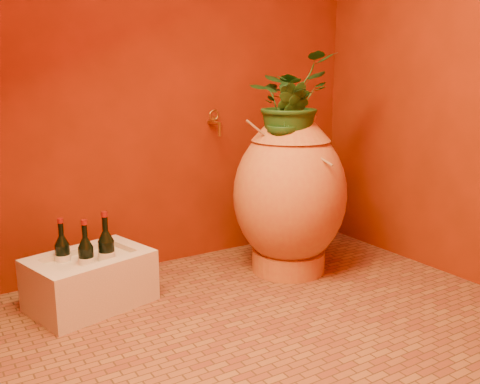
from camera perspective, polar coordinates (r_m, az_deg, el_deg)
floor at (r=2.76m, az=3.29°, el=-13.04°), size 2.50×2.50×0.00m
wall_back at (r=3.34m, az=-6.63°, el=13.59°), size 2.50×0.02×2.50m
wall_right at (r=3.36m, az=21.73°, el=12.78°), size 0.02×2.00×2.50m
amphora at (r=3.20m, az=5.33°, el=-0.21°), size 0.75×0.75×0.97m
stone_basin at (r=2.92m, az=-15.67°, el=-9.17°), size 0.67×0.54×0.28m
wine_bottle_a at (r=2.85m, az=-14.03°, el=-6.47°), size 0.09×0.09×0.35m
wine_bottle_b at (r=2.83m, az=-16.06°, el=-6.97°), size 0.08×0.08×0.33m
wine_bottle_c at (r=2.91m, az=-18.36°, el=-6.61°), size 0.08×0.08×0.32m
wall_tap at (r=3.38m, az=-2.67°, el=7.51°), size 0.07×0.15×0.16m
plant_main at (r=3.12m, az=5.33°, el=9.65°), size 0.60×0.55×0.55m
plant_side at (r=3.03m, az=5.11°, el=7.60°), size 0.30×0.30×0.43m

